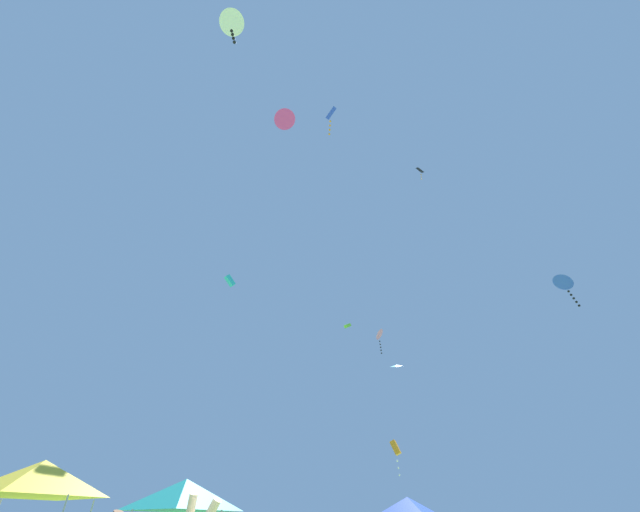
# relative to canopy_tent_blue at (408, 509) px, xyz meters

# --- Properties ---
(canopy_tent_blue) EXTENTS (2.61, 2.61, 2.79)m
(canopy_tent_blue) POSITION_rel_canopy_tent_blue_xyz_m (0.00, 0.00, 0.00)
(canopy_tent_blue) COLOR #9E9EA3
(canopy_tent_blue) RESTS_ON ground
(canopy_tent_teal) EXTENTS (2.99, 2.99, 3.20)m
(canopy_tent_teal) POSITION_rel_canopy_tent_blue_xyz_m (-8.65, -0.79, 0.34)
(canopy_tent_teal) COLOR #9E9EA3
(canopy_tent_teal) RESTS_ON ground
(canopy_tent_yellow) EXTENTS (3.52, 3.52, 3.77)m
(canopy_tent_yellow) POSITION_rel_canopy_tent_blue_xyz_m (-13.71, 0.06, 0.83)
(canopy_tent_yellow) COLOR #9E9EA3
(canopy_tent_yellow) RESTS_ON ground
(kite_blue_diamond) EXTENTS (0.77, 0.89, 2.58)m
(kite_blue_diamond) POSITION_rel_canopy_tent_blue_xyz_m (-3.15, -1.13, 23.62)
(kite_blue_diamond) COLOR blue
(kite_pink_delta) EXTENTS (1.40, 1.51, 2.62)m
(kite_pink_delta) POSITION_rel_canopy_tent_blue_xyz_m (6.95, 19.00, 16.23)
(kite_pink_delta) COLOR pink
(kite_black_diamond) EXTENTS (0.82, 0.82, 1.79)m
(kite_black_diamond) POSITION_rel_canopy_tent_blue_xyz_m (6.36, 3.86, 25.35)
(kite_black_diamond) COLOR black
(kite_cyan_diamond) EXTENTS (0.70, 0.77, 0.31)m
(kite_cyan_diamond) POSITION_rel_canopy_tent_blue_xyz_m (0.35, 0.37, 6.01)
(kite_cyan_diamond) COLOR #2DB7CC
(kite_white_delta) EXTENTS (1.77, 1.71, 2.87)m
(kite_white_delta) POSITION_rel_canopy_tent_blue_xyz_m (-10.17, -5.81, 23.63)
(kite_white_delta) COLOR white
(kite_blue_delta) EXTENTS (0.79, 0.95, 1.92)m
(kite_blue_delta) POSITION_rel_canopy_tent_blue_xyz_m (8.22, -3.58, 9.51)
(kite_blue_delta) COLOR blue
(kite_magenta_delta) EXTENTS (1.62, 1.60, 0.65)m
(kite_magenta_delta) POSITION_rel_canopy_tent_blue_xyz_m (-6.46, -3.27, 19.06)
(kite_magenta_delta) COLOR #D6389E
(kite_lime_box) EXTENTS (0.91, 0.73, 0.69)m
(kite_lime_box) POSITION_rel_canopy_tent_blue_xyz_m (3.41, 18.70, 16.80)
(kite_lime_box) COLOR #75D138
(kite_orange_box) EXTENTS (0.84, 0.78, 2.37)m
(kite_orange_box) POSITION_rel_canopy_tent_blue_xyz_m (4.95, 12.77, 4.26)
(kite_orange_box) COLOR orange
(kite_cyan_box) EXTENTS (0.90, 0.67, 0.85)m
(kite_cyan_box) POSITION_rel_canopy_tent_blue_xyz_m (-8.73, 7.89, 14.30)
(kite_cyan_box) COLOR #2DB7CC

